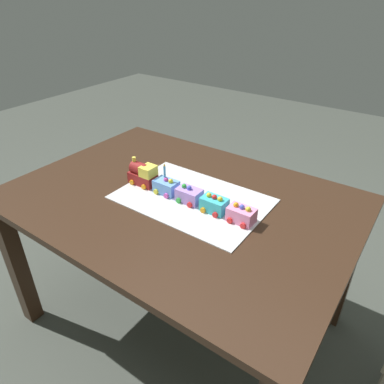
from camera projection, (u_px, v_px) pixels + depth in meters
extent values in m
plane|color=#474C44|center=(182.00, 317.00, 1.84)|extent=(8.00, 8.00, 0.00)
cube|color=#382316|center=(179.00, 200.00, 1.47)|extent=(1.40, 1.00, 0.03)
cube|color=#382316|center=(17.00, 264.00, 1.67)|extent=(0.07, 0.07, 0.71)
cube|color=#382316|center=(143.00, 188.00, 2.28)|extent=(0.07, 0.07, 0.71)
cube|color=#382316|center=(346.00, 268.00, 1.65)|extent=(0.07, 0.07, 0.71)
cube|color=silver|center=(192.00, 199.00, 1.44)|extent=(0.60, 0.40, 0.00)
cube|color=maroon|center=(143.00, 178.00, 1.53)|extent=(0.12, 0.06, 0.05)
cylinder|color=maroon|center=(140.00, 168.00, 1.52)|extent=(0.08, 0.05, 0.05)
cube|color=#F4E04C|center=(148.00, 171.00, 1.49)|extent=(0.06, 0.06, 0.04)
cylinder|color=#F4E04C|center=(134.00, 160.00, 1.52)|extent=(0.02, 0.02, 0.03)
sphere|color=#F4EFCC|center=(131.00, 173.00, 1.56)|extent=(0.02, 0.02, 0.02)
cylinder|color=orange|center=(132.00, 182.00, 1.53)|extent=(0.02, 0.01, 0.02)
cylinder|color=orange|center=(144.00, 187.00, 1.50)|extent=(0.02, 0.01, 0.02)
cylinder|color=yellow|center=(143.00, 176.00, 1.58)|extent=(0.02, 0.01, 0.02)
cylinder|color=yellow|center=(155.00, 180.00, 1.55)|extent=(0.02, 0.01, 0.02)
cube|color=#669EEA|center=(166.00, 187.00, 1.47)|extent=(0.10, 0.06, 0.06)
cylinder|color=yellow|center=(156.00, 192.00, 1.47)|extent=(0.02, 0.01, 0.02)
cylinder|color=#D84CB2|center=(166.00, 196.00, 1.44)|extent=(0.02, 0.01, 0.02)
cylinder|color=#D84CB2|center=(167.00, 185.00, 1.52)|extent=(0.02, 0.01, 0.02)
cylinder|color=yellow|center=(177.00, 189.00, 1.49)|extent=(0.02, 0.01, 0.02)
sphere|color=yellow|center=(171.00, 181.00, 1.44)|extent=(0.02, 0.02, 0.02)
sphere|color=#D84CB2|center=(166.00, 180.00, 1.45)|extent=(0.02, 0.02, 0.02)
cube|color=#AD84E0|center=(189.00, 195.00, 1.41)|extent=(0.10, 0.06, 0.06)
cylinder|color=green|center=(178.00, 201.00, 1.41)|extent=(0.02, 0.01, 0.02)
cylinder|color=red|center=(190.00, 205.00, 1.38)|extent=(0.02, 0.01, 0.02)
cylinder|color=#4C59D8|center=(189.00, 193.00, 1.46)|extent=(0.02, 0.01, 0.02)
cylinder|color=orange|center=(200.00, 197.00, 1.43)|extent=(0.02, 0.01, 0.02)
sphere|color=green|center=(184.00, 186.00, 1.40)|extent=(0.02, 0.02, 0.02)
sphere|color=#4C59D8|center=(189.00, 188.00, 1.39)|extent=(0.02, 0.02, 0.02)
cube|color=#38B7C6|center=(214.00, 205.00, 1.35)|extent=(0.10, 0.06, 0.06)
cylinder|color=orange|center=(203.00, 210.00, 1.35)|extent=(0.02, 0.01, 0.02)
cylinder|color=red|center=(215.00, 215.00, 1.32)|extent=(0.02, 0.01, 0.02)
cylinder|color=green|center=(213.00, 202.00, 1.40)|extent=(0.02, 0.01, 0.02)
cylinder|color=#4C59D8|center=(225.00, 206.00, 1.37)|extent=(0.02, 0.01, 0.02)
sphere|color=yellow|center=(220.00, 199.00, 1.32)|extent=(0.02, 0.02, 0.02)
sphere|color=yellow|center=(209.00, 195.00, 1.35)|extent=(0.02, 0.02, 0.02)
sphere|color=red|center=(214.00, 197.00, 1.33)|extent=(0.02, 0.02, 0.02)
cube|color=pink|center=(241.00, 215.00, 1.29)|extent=(0.10, 0.06, 0.06)
cylinder|color=red|center=(230.00, 221.00, 1.29)|extent=(0.02, 0.01, 0.02)
cylinder|color=red|center=(243.00, 226.00, 1.26)|extent=(0.02, 0.01, 0.02)
cylinder|color=red|center=(239.00, 212.00, 1.34)|extent=(0.02, 0.01, 0.02)
cylinder|color=yellow|center=(252.00, 216.00, 1.31)|extent=(0.02, 0.01, 0.02)
sphere|color=yellow|center=(248.00, 209.00, 1.26)|extent=(0.02, 0.02, 0.02)
sphere|color=orange|center=(236.00, 205.00, 1.29)|extent=(0.02, 0.02, 0.02)
sphere|color=#4C59D8|center=(242.00, 207.00, 1.28)|extent=(0.02, 0.02, 0.02)
cylinder|color=#4CA5E5|center=(165.00, 172.00, 1.43)|extent=(0.01, 0.01, 0.05)
cone|color=yellow|center=(164.00, 165.00, 1.42)|extent=(0.01, 0.01, 0.01)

